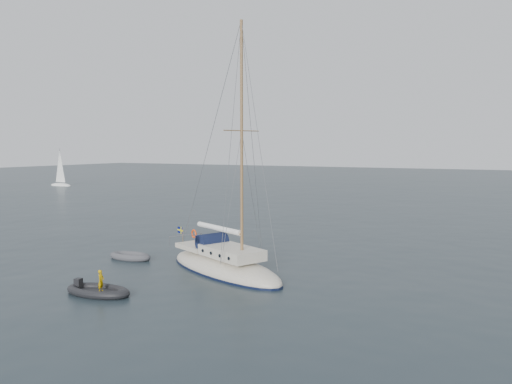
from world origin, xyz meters
The scene contains 5 objects.
ground centered at (0.00, 0.00, 0.00)m, with size 300.00×300.00×0.00m, color black.
sailboat centered at (-3.35, -1.92, 1.12)m, with size 10.44×3.12×14.87m.
dinghy centered at (-10.56, -1.90, 0.19)m, with size 3.07×1.39×0.44m.
rib centered at (-6.63, -8.74, 0.21)m, with size 3.64×1.65×1.29m.
distant_yacht_a centered at (-64.58, 40.06, 3.22)m, with size 5.70×3.04×7.55m.
Camera 1 is at (11.58, -26.80, 7.38)m, focal length 35.00 mm.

